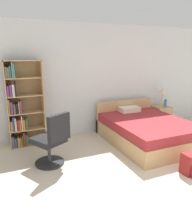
{
  "coord_description": "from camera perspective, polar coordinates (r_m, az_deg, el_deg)",
  "views": [
    {
      "loc": [
        -2.18,
        -1.67,
        1.91
      ],
      "look_at": [
        -0.59,
        1.98,
        0.85
      ],
      "focal_mm": 35.0,
      "sensor_mm": 36.0,
      "label": 1
    }
  ],
  "objects": [
    {
      "name": "water_bottle",
      "position": [
        6.17,
        17.68,
        2.1
      ],
      "size": [
        0.07,
        0.07,
        0.21
      ],
      "color": "teal",
      "rests_on": "nightstand"
    },
    {
      "name": "bookshelf",
      "position": [
        4.78,
        -18.93,
        1.08
      ],
      "size": [
        0.73,
        0.32,
        1.8
      ],
      "color": "tan",
      "rests_on": "ground_plane"
    },
    {
      "name": "bed",
      "position": [
        5.01,
        12.85,
        -4.6
      ],
      "size": [
        1.57,
        2.04,
        0.78
      ],
      "color": "tan",
      "rests_on": "ground_plane"
    },
    {
      "name": "table_lamp",
      "position": [
        6.14,
        17.06,
        5.35
      ],
      "size": [
        0.23,
        0.23,
        0.55
      ],
      "color": "tan",
      "rests_on": "nightstand"
    },
    {
      "name": "wall_back",
      "position": [
        5.4,
        0.49,
        8.39
      ],
      "size": [
        9.0,
        0.06,
        2.6
      ],
      "color": "silver",
      "rests_on": "ground_plane"
    },
    {
      "name": "backpack_red",
      "position": [
        3.99,
        23.83,
        -12.34
      ],
      "size": [
        0.32,
        0.28,
        0.35
      ],
      "color": "maroon",
      "rests_on": "ground_plane"
    },
    {
      "name": "nightstand",
      "position": [
        6.31,
        16.69,
        -0.91
      ],
      "size": [
        0.47,
        0.43,
        0.52
      ],
      "color": "tan",
      "rests_on": "ground_plane"
    },
    {
      "name": "office_chair",
      "position": [
        3.88,
        -11.43,
        -7.54
      ],
      "size": [
        0.67,
        0.71,
        0.97
      ],
      "color": "#232326",
      "rests_on": "ground_plane"
    }
  ]
}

